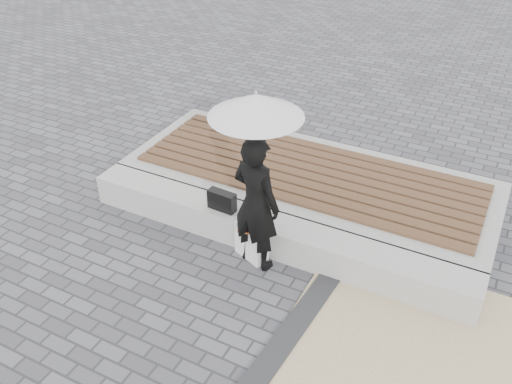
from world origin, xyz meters
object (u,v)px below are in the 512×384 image
at_px(handbag, 222,201).
at_px(seating_ledge, 270,233).
at_px(parasol, 256,105).
at_px(canvas_tote, 251,242).
at_px(woman, 256,204).

bearing_deg(handbag, seating_ledge, 9.51).
bearing_deg(handbag, parasol, -20.10).
height_order(parasol, handbag, parasol).
relative_size(parasol, handbag, 3.53).
height_order(seating_ledge, canvas_tote, canvas_tote).
bearing_deg(parasol, canvas_tote, 148.88).
bearing_deg(woman, seating_ledge, -80.72).
distance_m(seating_ledge, parasol, 1.87).
height_order(handbag, canvas_tote, handbag).
distance_m(seating_ledge, canvas_tote, 0.30).
distance_m(parasol, handbag, 1.65).
xyz_separation_m(parasol, handbag, (-0.61, 0.26, -1.51)).
bearing_deg(woman, parasol, 12.82).
relative_size(seating_ledge, handbag, 13.93).
bearing_deg(woman, handbag, -10.67).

